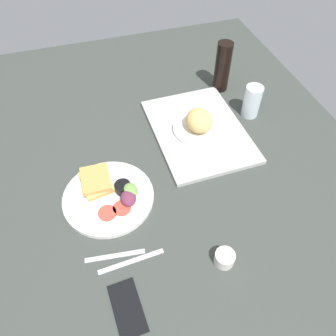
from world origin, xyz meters
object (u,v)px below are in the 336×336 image
(drinking_glass, at_px, (252,101))
(fork, at_px, (115,256))
(knife, at_px, (131,261))
(serving_tray, at_px, (198,131))
(espresso_cup, at_px, (225,258))
(cell_phone, at_px, (127,308))
(plate_with_salad, at_px, (109,194))
(soda_bottle, at_px, (223,67))
(bread_plate_near, at_px, (199,124))

(drinking_glass, bearing_deg, fork, -55.31)
(fork, height_order, knife, same)
(serving_tray, bearing_deg, fork, -45.08)
(espresso_cup, xyz_separation_m, cell_phone, (0.04, -0.29, -0.02))
(cell_phone, bearing_deg, plate_with_salad, 172.90)
(drinking_glass, relative_size, soda_bottle, 0.61)
(fork, relative_size, knife, 0.89)
(cell_phone, bearing_deg, bread_plate_near, 140.27)
(fork, bearing_deg, serving_tray, 52.15)
(serving_tray, distance_m, fork, 0.57)
(soda_bottle, bearing_deg, cell_phone, -36.94)
(fork, height_order, cell_phone, cell_phone)
(cell_phone, bearing_deg, serving_tray, 140.46)
(bread_plate_near, bearing_deg, plate_with_salad, -63.41)
(espresso_cup, height_order, cell_phone, espresso_cup)
(knife, bearing_deg, plate_with_salad, 90.77)
(knife, bearing_deg, bread_plate_near, 46.57)
(serving_tray, xyz_separation_m, knife, (0.43, -0.36, -0.01))
(serving_tray, distance_m, plate_with_salad, 0.43)
(knife, bearing_deg, espresso_cup, -20.25)
(espresso_cup, distance_m, fork, 0.31)
(drinking_glass, distance_m, cell_phone, 0.87)
(knife, bearing_deg, fork, 140.05)
(soda_bottle, height_order, espresso_cup, soda_bottle)
(bread_plate_near, distance_m, espresso_cup, 0.52)
(plate_with_salad, height_order, knife, plate_with_salad)
(knife, bearing_deg, serving_tray, 46.85)
(espresso_cup, xyz_separation_m, knife, (-0.08, -0.25, -0.02))
(plate_with_salad, bearing_deg, cell_phone, -3.63)
(plate_with_salad, xyz_separation_m, fork, (0.21, -0.02, -0.01))
(bread_plate_near, bearing_deg, soda_bottle, 141.55)
(serving_tray, height_order, knife, serving_tray)
(soda_bottle, bearing_deg, serving_tray, -38.95)
(serving_tray, relative_size, drinking_glass, 3.50)
(bread_plate_near, height_order, cell_phone, bread_plate_near)
(espresso_cup, distance_m, cell_phone, 0.29)
(drinking_glass, relative_size, fork, 0.76)
(soda_bottle, xyz_separation_m, fork, (0.64, -0.59, -0.10))
(drinking_glass, bearing_deg, knife, -51.74)
(bread_plate_near, height_order, fork, bread_plate_near)
(bread_plate_near, relative_size, espresso_cup, 3.52)
(serving_tray, relative_size, plate_with_salad, 1.55)
(plate_with_salad, bearing_deg, bread_plate_near, 116.59)
(serving_tray, xyz_separation_m, espresso_cup, (0.51, -0.12, 0.01))
(drinking_glass, xyz_separation_m, soda_bottle, (-0.19, -0.05, 0.04))
(drinking_glass, bearing_deg, serving_tray, -80.91)
(serving_tray, distance_m, soda_bottle, 0.31)
(espresso_cup, bearing_deg, plate_with_salad, -139.96)
(espresso_cup, height_order, knife, espresso_cup)
(fork, bearing_deg, soda_bottle, 54.25)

